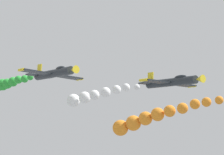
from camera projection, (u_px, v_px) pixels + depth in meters
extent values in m
sphere|color=orange|center=(219.00, 100.00, 70.27)|extent=(1.33, 1.33, 1.33)
sphere|color=orange|center=(206.00, 102.00, 71.64)|extent=(1.55, 1.55, 1.55)
sphere|color=orange|center=(195.00, 104.00, 73.11)|extent=(1.69, 1.69, 1.69)
sphere|color=orange|center=(182.00, 108.00, 74.34)|extent=(1.85, 1.85, 1.85)
sphere|color=orange|center=(170.00, 111.00, 75.47)|extent=(2.02, 2.02, 2.02)
sphere|color=orange|center=(158.00, 114.00, 76.66)|extent=(2.34, 2.34, 2.34)
sphere|color=orange|center=(145.00, 118.00, 77.75)|extent=(2.41, 2.41, 2.41)
sphere|color=orange|center=(133.00, 123.00, 78.80)|extent=(2.72, 2.72, 2.72)
sphere|color=orange|center=(120.00, 128.00, 79.69)|extent=(2.83, 2.83, 2.83)
cylinder|color=#23282D|center=(171.00, 82.00, 61.28)|extent=(1.14, 9.00, 1.14)
cone|color=yellow|center=(199.00, 79.00, 57.26)|extent=(1.08, 1.20, 1.08)
cube|color=#23282D|center=(169.00, 83.00, 61.58)|extent=(9.20, 1.90, 0.48)
cylinder|color=yellow|center=(192.00, 86.00, 64.35)|extent=(0.37, 1.40, 0.37)
cylinder|color=yellow|center=(144.00, 80.00, 58.81)|extent=(0.37, 1.40, 0.37)
cube|color=#23282D|center=(151.00, 84.00, 64.44)|extent=(3.80, 1.20, 0.31)
cube|color=yellow|center=(151.00, 78.00, 64.64)|extent=(0.19, 1.10, 1.60)
ellipsoid|color=black|center=(181.00, 78.00, 59.93)|extent=(0.82, 2.20, 0.73)
sphere|color=white|center=(137.00, 87.00, 66.97)|extent=(0.89, 0.89, 0.89)
sphere|color=white|center=(126.00, 87.00, 68.54)|extent=(1.21, 1.21, 1.21)
sphere|color=white|center=(116.00, 90.00, 70.16)|extent=(1.40, 1.40, 1.40)
sphere|color=white|center=(105.00, 92.00, 71.56)|extent=(1.62, 1.62, 1.62)
sphere|color=white|center=(94.00, 95.00, 72.88)|extent=(1.64, 1.64, 1.64)
sphere|color=white|center=(85.00, 97.00, 74.31)|extent=(1.96, 1.96, 1.96)
sphere|color=white|center=(73.00, 101.00, 75.51)|extent=(2.21, 2.21, 2.21)
cylinder|color=#23282D|center=(53.00, 74.00, 61.47)|extent=(1.17, 9.00, 1.17)
cone|color=yellow|center=(74.00, 70.00, 57.46)|extent=(1.11, 1.20, 1.11)
cube|color=#23282D|center=(52.00, 75.00, 61.77)|extent=(9.19, 1.90, 0.82)
cylinder|color=yellow|center=(80.00, 79.00, 64.52)|extent=(0.38, 1.40, 0.38)
cylinder|color=yellow|center=(21.00, 70.00, 59.03)|extent=(0.38, 1.40, 0.38)
cube|color=#23282D|center=(39.00, 76.00, 64.63)|extent=(3.80, 1.20, 0.44)
cube|color=yellow|center=(39.00, 70.00, 64.85)|extent=(0.25, 1.10, 1.61)
ellipsoid|color=black|center=(60.00, 69.00, 60.13)|extent=(0.85, 2.20, 0.75)
sphere|color=green|center=(30.00, 77.00, 66.91)|extent=(0.94, 0.94, 0.94)
sphere|color=green|center=(25.00, 79.00, 68.35)|extent=(1.16, 1.16, 1.16)
sphere|color=green|center=(18.00, 80.00, 69.73)|extent=(1.26, 1.26, 1.26)
sphere|color=green|center=(13.00, 82.00, 71.14)|extent=(1.53, 1.53, 1.53)
sphere|color=green|center=(7.00, 84.00, 72.51)|extent=(1.64, 1.64, 1.64)
sphere|color=green|center=(3.00, 85.00, 73.97)|extent=(1.91, 1.91, 1.91)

